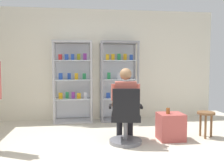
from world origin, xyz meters
TOP-DOWN VIEW (x-y plane):
  - ground_plane at (0.00, 0.00)m, footprint 7.20×7.20m
  - back_wall at (0.00, 3.00)m, footprint 6.00×0.10m
  - display_cabinet_left at (-0.55, 2.76)m, footprint 0.90×0.45m
  - display_cabinet_right at (0.55, 2.76)m, footprint 0.90×0.45m
  - office_chair at (0.38, 0.90)m, footprint 0.60×0.56m
  - seated_shopkeeper at (0.41, 1.07)m, footprint 0.53×0.60m
  - storage_crate at (1.23, 1.05)m, footprint 0.44×0.40m
  - tea_glass at (1.16, 1.02)m, footprint 0.07×0.07m
  - wooden_stool at (1.93, 1.11)m, footprint 0.32×0.32m

SIDE VIEW (x-z plane):
  - ground_plane at x=0.00m, z-range 0.00..0.00m
  - storage_crate at x=1.23m, z-range 0.00..0.48m
  - wooden_stool at x=1.93m, z-range 0.14..0.61m
  - office_chair at x=0.38m, z-range -0.09..0.87m
  - tea_glass at x=1.16m, z-range 0.48..0.58m
  - seated_shopkeeper at x=0.41m, z-range 0.07..1.36m
  - display_cabinet_left at x=-0.55m, z-range 0.02..1.92m
  - display_cabinet_right at x=0.55m, z-range 0.02..1.92m
  - back_wall at x=0.00m, z-range 0.00..2.70m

